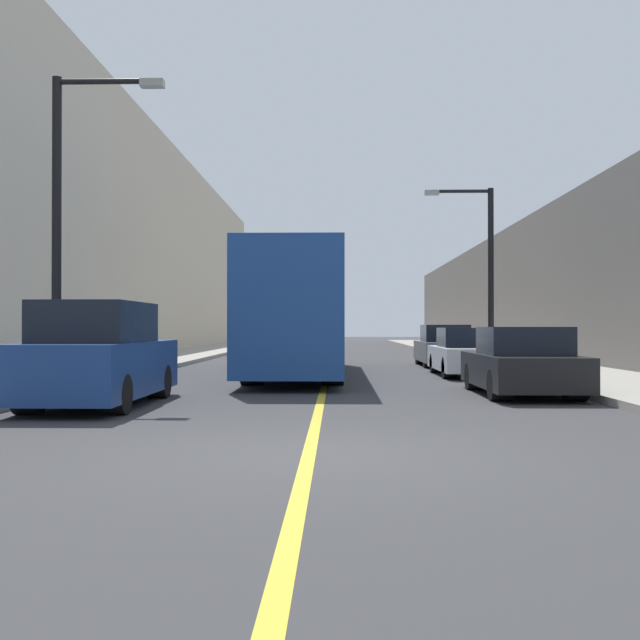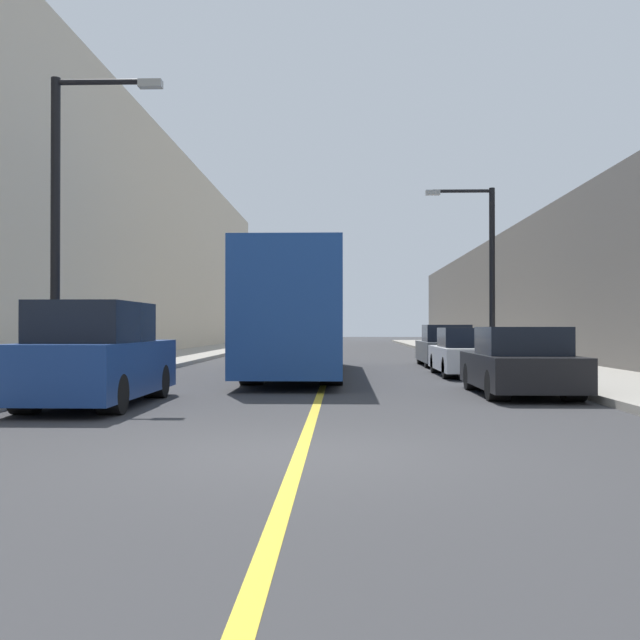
{
  "view_description": "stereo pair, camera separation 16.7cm",
  "coord_description": "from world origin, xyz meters",
  "px_view_note": "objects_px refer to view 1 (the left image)",
  "views": [
    {
      "loc": [
        0.32,
        -8.54,
        1.46
      ],
      "look_at": [
        -0.17,
        12.98,
        1.66
      ],
      "focal_mm": 42.0,
      "sensor_mm": 36.0,
      "label": 1
    },
    {
      "loc": [
        0.49,
        -8.53,
        1.46
      ],
      "look_at": [
        -0.17,
        12.98,
        1.66
      ],
      "focal_mm": 42.0,
      "sensor_mm": 36.0,
      "label": 2
    }
  ],
  "objects_px": {
    "parked_suv_left": "(99,358)",
    "car_right_near": "(522,364)",
    "street_lamp_left": "(67,209)",
    "street_lamp_right": "(484,262)",
    "bus": "(300,313)",
    "car_right_far": "(444,348)",
    "car_right_mid": "(466,354)"
  },
  "relations": [
    {
      "from": "car_right_far",
      "to": "car_right_near",
      "type": "bearing_deg",
      "value": -90.19
    },
    {
      "from": "car_right_mid",
      "to": "street_lamp_right",
      "type": "xyz_separation_m",
      "value": [
        1.24,
        3.67,
        3.05
      ]
    },
    {
      "from": "car_right_far",
      "to": "street_lamp_left",
      "type": "height_order",
      "value": "street_lamp_left"
    },
    {
      "from": "bus",
      "to": "car_right_near",
      "type": "relative_size",
      "value": 3.07
    },
    {
      "from": "parked_suv_left",
      "to": "car_right_mid",
      "type": "bearing_deg",
      "value": 46.21
    },
    {
      "from": "parked_suv_left",
      "to": "car_right_near",
      "type": "relative_size",
      "value": 1.13
    },
    {
      "from": "parked_suv_left",
      "to": "car_right_mid",
      "type": "xyz_separation_m",
      "value": [
        8.25,
        8.6,
        -0.23
      ]
    },
    {
      "from": "parked_suv_left",
      "to": "car_right_near",
      "type": "distance_m",
      "value": 8.66
    },
    {
      "from": "car_right_mid",
      "to": "street_lamp_right",
      "type": "relative_size",
      "value": 0.72
    },
    {
      "from": "street_lamp_left",
      "to": "street_lamp_right",
      "type": "bearing_deg",
      "value": 43.36
    },
    {
      "from": "street_lamp_right",
      "to": "car_right_mid",
      "type": "bearing_deg",
      "value": -108.74
    },
    {
      "from": "parked_suv_left",
      "to": "street_lamp_right",
      "type": "height_order",
      "value": "street_lamp_right"
    },
    {
      "from": "parked_suv_left",
      "to": "street_lamp_left",
      "type": "xyz_separation_m",
      "value": [
        -1.35,
        2.03,
        3.08
      ]
    },
    {
      "from": "street_lamp_left",
      "to": "car_right_near",
      "type": "bearing_deg",
      "value": 1.72
    },
    {
      "from": "car_right_mid",
      "to": "parked_suv_left",
      "type": "bearing_deg",
      "value": -133.79
    },
    {
      "from": "parked_suv_left",
      "to": "car_right_near",
      "type": "xyz_separation_m",
      "value": [
        8.34,
        2.32,
        -0.23
      ]
    },
    {
      "from": "bus",
      "to": "car_right_far",
      "type": "distance_m",
      "value": 7.37
    },
    {
      "from": "street_lamp_left",
      "to": "car_right_far",
      "type": "bearing_deg",
      "value": 51.24
    },
    {
      "from": "car_right_far",
      "to": "street_lamp_left",
      "type": "bearing_deg",
      "value": -128.76
    },
    {
      "from": "car_right_mid",
      "to": "bus",
      "type": "bearing_deg",
      "value": 175.82
    },
    {
      "from": "street_lamp_right",
      "to": "parked_suv_left",
      "type": "bearing_deg",
      "value": -127.72
    },
    {
      "from": "parked_suv_left",
      "to": "car_right_far",
      "type": "xyz_separation_m",
      "value": [
        8.38,
        14.15,
        -0.19
      ]
    },
    {
      "from": "parked_suv_left",
      "to": "car_right_near",
      "type": "bearing_deg",
      "value": 15.54
    },
    {
      "from": "street_lamp_left",
      "to": "street_lamp_right",
      "type": "distance_m",
      "value": 14.92
    },
    {
      "from": "car_right_far",
      "to": "street_lamp_right",
      "type": "xyz_separation_m",
      "value": [
        1.11,
        -1.88,
        3.01
      ]
    },
    {
      "from": "car_right_mid",
      "to": "street_lamp_left",
      "type": "xyz_separation_m",
      "value": [
        -9.6,
        -6.57,
        3.32
      ]
    },
    {
      "from": "parked_suv_left",
      "to": "street_lamp_right",
      "type": "bearing_deg",
      "value": 52.28
    },
    {
      "from": "bus",
      "to": "street_lamp_left",
      "type": "bearing_deg",
      "value": -123.76
    },
    {
      "from": "street_lamp_left",
      "to": "car_right_mid",
      "type": "bearing_deg",
      "value": 34.4
    },
    {
      "from": "car_right_far",
      "to": "car_right_mid",
      "type": "bearing_deg",
      "value": -91.4
    },
    {
      "from": "car_right_near",
      "to": "car_right_mid",
      "type": "height_order",
      "value": "car_right_near"
    },
    {
      "from": "parked_suv_left",
      "to": "street_lamp_left",
      "type": "height_order",
      "value": "street_lamp_left"
    }
  ]
}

